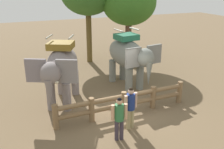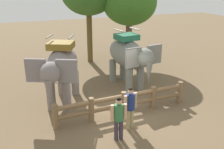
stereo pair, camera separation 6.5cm
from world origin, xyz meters
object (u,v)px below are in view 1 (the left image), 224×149
log_fence (124,102)px  tourist_man_in_blue (131,105)px  elephant_near_left (61,68)px  tourist_woman_in_black (119,116)px  tree_back_center (129,3)px  elephant_center (128,55)px

log_fence → tourist_man_in_blue: bearing=-102.7°
elephant_near_left → tourist_woman_in_black: bearing=-71.8°
tourist_woman_in_black → tree_back_center: tree_back_center is taller
tourist_woman_in_black → elephant_center: bearing=60.4°
log_fence → elephant_near_left: bearing=136.9°
elephant_near_left → tourist_woman_in_black: (1.23, -3.75, -0.82)m
elephant_center → tourist_man_in_blue: (-1.82, -3.92, -0.76)m
tourist_man_in_blue → elephant_near_left: bearing=121.4°
elephant_near_left → elephant_center: bearing=10.8°
log_fence → tourist_man_in_blue: (-0.25, -1.13, 0.40)m
elephant_near_left → tree_back_center: size_ratio=0.66×
tree_back_center → elephant_center: bearing=-115.9°
log_fence → tree_back_center: bearing=62.7°
elephant_center → tree_back_center: bearing=64.1°
elephant_center → tourist_woman_in_black: size_ratio=2.20×
log_fence → tree_back_center: size_ratio=1.08×
log_fence → elephant_near_left: size_ratio=1.64×
log_fence → tourist_woman_in_black: tourist_woman_in_black is taller
log_fence → tree_back_center: 8.39m
log_fence → elephant_near_left: elephant_near_left is taller
log_fence → tourist_woman_in_black: size_ratio=3.65×
elephant_near_left → tourist_man_in_blue: size_ratio=2.16×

